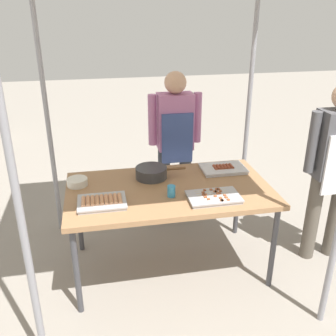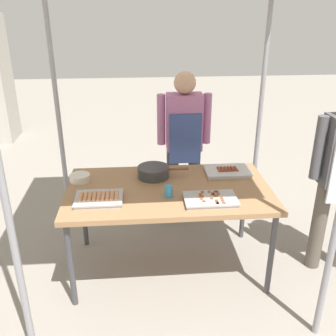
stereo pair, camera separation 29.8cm
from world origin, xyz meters
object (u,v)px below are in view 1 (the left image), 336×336
Objects in this scene: stall_table at (169,194)px; drink_cup_near_edge at (171,191)px; tray_grilled_sausages at (102,202)px; customer_nearby at (335,161)px; tray_meat_skewers at (214,197)px; condiment_bowl at (77,182)px; tray_pork_links at (223,169)px; cooking_wok at (152,172)px; vendor_woman at (175,136)px.

stall_table is 18.22× the size of drink_cup_near_edge.
customer_nearby is at bearing 2.33° from tray_grilled_sausages.
tray_meat_skewers is 1.09m from condiment_bowl.
tray_grilled_sausages is 1.13m from tray_pork_links.
stall_table is 4.22× the size of tray_pork_links.
condiment_bowl is at bearing 156.48° from tray_meat_skewers.
drink_cup_near_edge is at bearing 3.20° from tray_grilled_sausages.
cooking_wok reaches higher than condiment_bowl.
vendor_woman reaches higher than drink_cup_near_edge.
tray_meat_skewers is 2.37× the size of condiment_bowl.
tray_meat_skewers is 1.08m from customer_nearby.
cooking_wok is at bearing 104.73° from drink_cup_near_edge.
vendor_woman is at bearing 53.02° from tray_grilled_sausages.
vendor_woman is at bearing 140.78° from customer_nearby.
drink_cup_near_edge is (0.52, 0.03, 0.02)m from tray_grilled_sausages.
tray_pork_links is 1.23m from condiment_bowl.
tray_meat_skewers is at bearing -115.93° from tray_pork_links.
stall_table is 9.80× the size of condiment_bowl.
tray_pork_links is 0.67m from vendor_woman.
tray_grilled_sausages is 0.82m from tray_meat_skewers.
drink_cup_near_edge is at bearing -75.27° from cooking_wok.
tray_pork_links is 4.32× the size of drink_cup_near_edge.
cooking_wok reaches higher than stall_table.
drink_cup_near_edge is at bearing -178.00° from customer_nearby.
vendor_woman is at bearing 76.43° from drink_cup_near_edge.
stall_table is 0.56m from tray_grilled_sausages.
vendor_woman reaches higher than condiment_bowl.
customer_nearby is (0.82, -0.34, 0.14)m from tray_pork_links.
vendor_woman reaches higher than tray_pork_links.
cooking_wok reaches higher than tray_pork_links.
tray_grilled_sausages is 0.23× the size of vendor_woman.
drink_cup_near_edge is (0.70, -0.33, 0.01)m from condiment_bowl.
customer_nearby is (1.45, -0.31, 0.11)m from cooking_wok.
vendor_woman is (0.75, 1.00, 0.12)m from tray_grilled_sausages.
cooking_wok is 0.37m from drink_cup_near_edge.
stall_table is at bearing 85.21° from drink_cup_near_edge.
stall_table is 4.61× the size of tray_grilled_sausages.
condiment_bowl is at bearing 165.20° from stall_table.
tray_grilled_sausages is at bearing -63.15° from condiment_bowl.
drink_cup_near_edge is (-0.30, 0.11, 0.03)m from tray_meat_skewers.
cooking_wok is (0.42, 0.39, 0.03)m from tray_grilled_sausages.
tray_grilled_sausages is 0.92× the size of tray_pork_links.
tray_meat_skewers is 0.92× the size of cooking_wok.
condiment_bowl is 1.13m from vendor_woman.
tray_grilled_sausages is 0.40m from condiment_bowl.
tray_grilled_sausages is 0.83× the size of cooking_wok.
stall_table is 0.26m from cooking_wok.
tray_grilled_sausages is 0.90× the size of tray_meat_skewers.
customer_nearby is at bearing 2.00° from drink_cup_near_edge.
tray_meat_skewers is at bearing -40.60° from stall_table.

